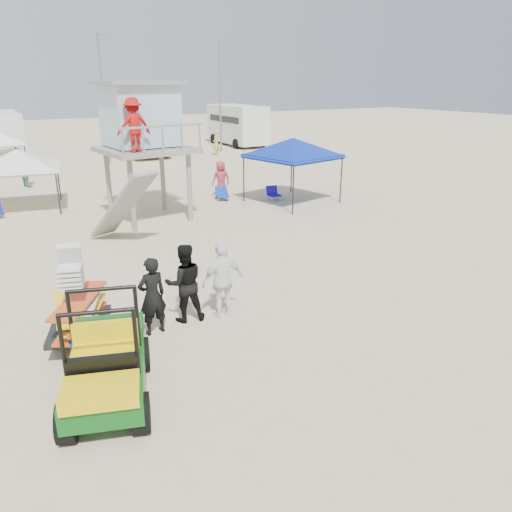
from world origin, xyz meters
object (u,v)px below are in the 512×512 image
utility_cart (104,357)px  lifeguard_tower (140,121)px  surf_trailer (77,310)px  man_left (152,296)px  canopy_blue (293,141)px

utility_cart → lifeguard_tower: 12.55m
utility_cart → surf_trailer: surf_trailer is taller
man_left → canopy_blue: 13.20m
lifeguard_tower → canopy_blue: size_ratio=1.32×
man_left → canopy_blue: (9.57, 8.90, 1.84)m
man_left → surf_trailer: bearing=-19.9°
surf_trailer → lifeguard_tower: lifeguard_tower is taller
surf_trailer → canopy_blue: size_ratio=0.58×
surf_trailer → man_left: bearing=-11.2°
lifeguard_tower → canopy_blue: bearing=-3.7°
man_left → lifeguard_tower: lifeguard_tower is taller
surf_trailer → man_left: surf_trailer is taller
lifeguard_tower → surf_trailer: bearing=-116.0°
surf_trailer → man_left: (1.51, -0.30, 0.09)m
canopy_blue → man_left: bearing=-137.1°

